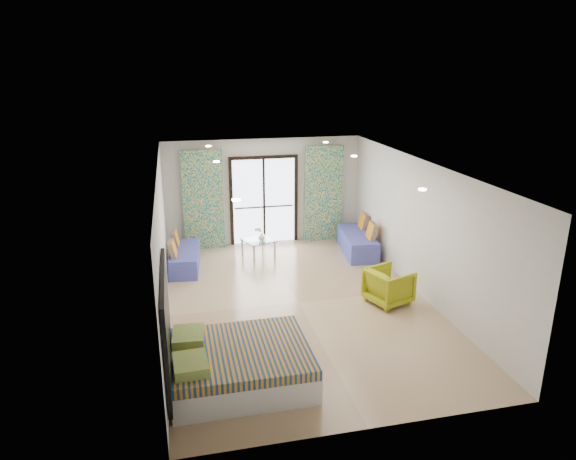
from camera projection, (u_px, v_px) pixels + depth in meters
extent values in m
cube|color=black|center=(263.00, 157.00, 12.81)|extent=(1.76, 0.08, 0.08)
cube|color=black|center=(231.00, 203.00, 12.98)|extent=(0.08, 0.08, 2.20)
cube|color=black|center=(296.00, 200.00, 13.33)|extent=(0.08, 0.08, 2.20)
cube|color=black|center=(264.00, 201.00, 13.16)|extent=(0.05, 0.06, 2.20)
cube|color=#595451|center=(264.00, 207.00, 13.22)|extent=(1.52, 0.03, 0.04)
cube|color=silver|center=(203.00, 200.00, 12.65)|extent=(1.00, 0.10, 2.50)
cube|color=silver|center=(324.00, 194.00, 13.31)|extent=(1.00, 0.10, 2.50)
cylinder|color=#FFE0B2|center=(236.00, 200.00, 7.08)|extent=(0.12, 0.12, 0.02)
cylinder|color=#FFE0B2|center=(422.00, 189.00, 7.67)|extent=(0.12, 0.12, 0.02)
cylinder|color=#FFE0B2|center=(216.00, 162.00, 9.86)|extent=(0.12, 0.12, 0.02)
cylinder|color=#FFE0B2|center=(354.00, 156.00, 10.45)|extent=(0.12, 0.12, 0.02)
cylinder|color=#FFE0B2|center=(208.00, 146.00, 11.72)|extent=(0.12, 0.12, 0.02)
cylinder|color=#FFE0B2|center=(326.00, 142.00, 12.31)|extent=(0.12, 0.12, 0.02)
cube|color=black|center=(166.00, 325.00, 7.03)|extent=(0.06, 2.10, 1.50)
cube|color=silver|center=(166.00, 288.00, 8.18)|extent=(0.02, 0.10, 0.10)
cube|color=silver|center=(241.00, 369.00, 7.50)|extent=(2.01, 1.61, 0.40)
cube|color=navy|center=(241.00, 353.00, 7.42)|extent=(1.99, 1.64, 0.15)
cube|color=#197267|center=(191.00, 365.00, 6.87)|extent=(0.48, 0.58, 0.14)
cube|color=#197267|center=(188.00, 337.00, 7.57)|extent=(0.49, 0.58, 0.14)
cube|color=#4349A0|center=(185.00, 261.00, 11.72)|extent=(0.77, 1.65, 0.36)
cube|color=#4349A0|center=(184.00, 251.00, 11.65)|extent=(0.75, 1.62, 0.09)
cube|color=navy|center=(172.00, 249.00, 11.21)|extent=(0.21, 0.42, 0.37)
cube|color=navy|center=(175.00, 238.00, 11.91)|extent=(0.21, 0.42, 0.37)
cube|color=#4349A0|center=(357.00, 245.00, 12.71)|extent=(0.90, 1.85, 0.40)
cube|color=#4349A0|center=(357.00, 235.00, 12.63)|extent=(0.88, 1.81, 0.10)
cube|color=navy|center=(372.00, 231.00, 12.19)|extent=(0.25, 0.47, 0.41)
cube|color=navy|center=(364.00, 221.00, 12.98)|extent=(0.25, 0.47, 0.41)
cylinder|color=silver|center=(254.00, 254.00, 12.02)|extent=(0.07, 0.07, 0.42)
cylinder|color=silver|center=(275.00, 250.00, 12.32)|extent=(0.07, 0.07, 0.42)
cylinder|color=silver|center=(242.00, 247.00, 12.47)|extent=(0.07, 0.07, 0.42)
cylinder|color=silver|center=(262.00, 243.00, 12.77)|extent=(0.07, 0.07, 0.42)
cube|color=#8CA59E|center=(258.00, 240.00, 12.33)|extent=(0.85, 0.85, 0.02)
sphere|color=white|center=(260.00, 231.00, 12.29)|extent=(0.07, 0.07, 0.07)
sphere|color=white|center=(257.00, 230.00, 12.30)|extent=(0.07, 0.07, 0.07)
sphere|color=white|center=(256.00, 230.00, 12.22)|extent=(0.07, 0.07, 0.07)
sphere|color=white|center=(259.00, 229.00, 12.20)|extent=(0.07, 0.07, 0.07)
imported|color=white|center=(262.00, 237.00, 12.28)|extent=(0.18, 0.19, 0.17)
imported|color=#9DA415|center=(389.00, 284.00, 9.95)|extent=(0.91, 0.94, 0.77)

